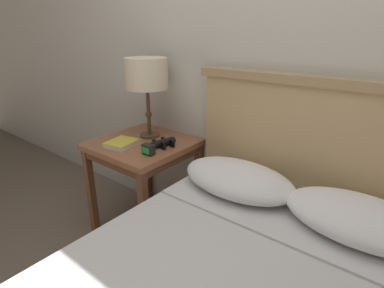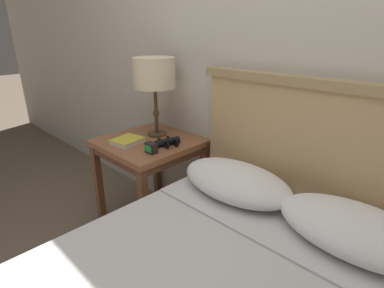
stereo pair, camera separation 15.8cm
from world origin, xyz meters
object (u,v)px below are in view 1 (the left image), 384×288
object	(u,v)px
alarm_clock	(148,150)
table_lamp	(147,75)
nightstand	(144,154)
binoculars_pair	(163,143)
book_on_nightstand	(121,144)

from	to	relation	value
alarm_clock	table_lamp	bearing A→B (deg)	134.48
nightstand	binoculars_pair	size ratio (longest dim) A/B	3.93
book_on_nightstand	binoculars_pair	xyz separation A→B (m)	(0.20, 0.16, 0.01)
table_lamp	alarm_clock	distance (m)	0.49
table_lamp	alarm_clock	xyz separation A→B (m)	(0.22, -0.23, -0.37)
alarm_clock	binoculars_pair	bearing A→B (deg)	98.70
nightstand	book_on_nightstand	distance (m)	0.18
table_lamp	alarm_clock	world-z (taller)	table_lamp
table_lamp	book_on_nightstand	size ratio (longest dim) A/B	2.56
table_lamp	nightstand	bearing A→B (deg)	-67.51
binoculars_pair	table_lamp	bearing A→B (deg)	157.81
book_on_nightstand	binoculars_pair	bearing A→B (deg)	37.53
book_on_nightstand	alarm_clock	distance (m)	0.23
binoculars_pair	alarm_clock	world-z (taller)	alarm_clock
book_on_nightstand	alarm_clock	bearing A→B (deg)	2.75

